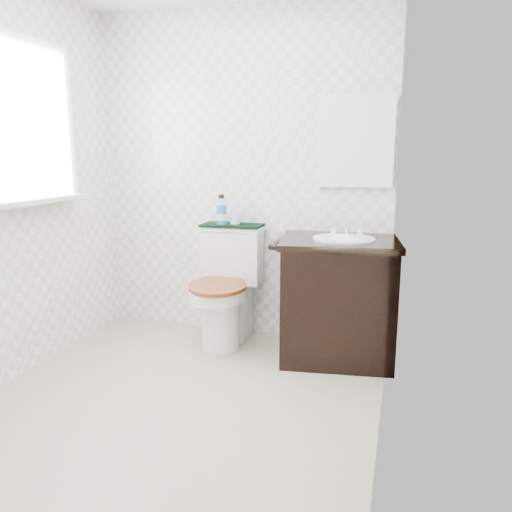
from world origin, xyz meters
The scene contains 12 objects.
floor centered at (0.00, 0.00, 0.00)m, with size 2.40×2.40×0.00m, color #B3AC90.
wall_back centered at (0.00, 1.20, 1.20)m, with size 2.40×2.40×0.00m, color white.
wall_right centered at (1.10, 0.00, 1.20)m, with size 2.40×2.40×0.00m, color white.
window centered at (-1.07, 0.25, 1.55)m, with size 0.02×0.70×0.90m, color white.
mirror centered at (0.82, 1.18, 1.45)m, with size 0.50×0.02×0.60m, color silver.
toilet centered at (-0.05, 0.97, 0.37)m, with size 0.49×0.68×0.84m.
vanity centered at (0.77, 0.90, 0.43)m, with size 0.84×0.74×0.92m.
trash_bin centered at (-0.05, 0.81, 0.15)m, with size 0.24×0.22×0.29m.
towel centered at (-0.05, 1.09, 0.85)m, with size 0.45×0.22×0.02m, color black.
mouthwash_bottle centered at (-0.12, 1.07, 0.96)m, with size 0.08×0.08×0.22m.
cup centered at (-0.03, 1.10, 0.90)m, with size 0.07×0.07×0.09m, color #96D3F6.
soap_bar centered at (0.77, 1.00, 0.83)m, with size 0.06×0.04×0.02m, color teal.
Camera 1 is at (1.16, -2.35, 1.36)m, focal length 35.00 mm.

